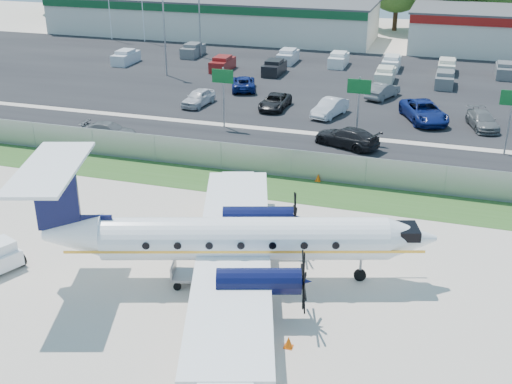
# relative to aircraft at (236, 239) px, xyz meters

# --- Properties ---
(ground) EXTENTS (170.00, 170.00, 0.00)m
(ground) POSITION_rel_aircraft_xyz_m (-0.70, -0.46, -2.32)
(ground) COLOR beige
(ground) RESTS_ON ground
(grass_verge) EXTENTS (170.00, 4.00, 0.02)m
(grass_verge) POSITION_rel_aircraft_xyz_m (-0.70, 11.54, -2.31)
(grass_verge) COLOR #2D561E
(grass_verge) RESTS_ON ground
(access_road) EXTENTS (170.00, 8.00, 0.02)m
(access_road) POSITION_rel_aircraft_xyz_m (-0.70, 18.54, -2.31)
(access_road) COLOR black
(access_road) RESTS_ON ground
(parking_lot) EXTENTS (170.00, 32.00, 0.02)m
(parking_lot) POSITION_rel_aircraft_xyz_m (-0.70, 39.54, -2.31)
(parking_lot) COLOR black
(parking_lot) RESTS_ON ground
(perimeter_fence) EXTENTS (120.00, 0.06, 1.99)m
(perimeter_fence) POSITION_rel_aircraft_xyz_m (-0.70, 13.54, -1.32)
(perimeter_fence) COLOR gray
(perimeter_fence) RESTS_ON ground
(building_west) EXTENTS (46.40, 12.40, 5.24)m
(building_west) POSITION_rel_aircraft_xyz_m (-24.70, 61.52, 0.31)
(building_west) COLOR silver
(building_west) RESTS_ON ground
(sign_left) EXTENTS (1.80, 0.26, 5.00)m
(sign_left) POSITION_rel_aircraft_xyz_m (-8.70, 22.45, 1.29)
(sign_left) COLOR gray
(sign_left) RESTS_ON ground
(sign_mid) EXTENTS (1.80, 0.26, 5.00)m
(sign_mid) POSITION_rel_aircraft_xyz_m (2.30, 22.45, 1.29)
(sign_mid) COLOR gray
(sign_mid) RESTS_ON ground
(sign_right) EXTENTS (1.80, 0.26, 5.00)m
(sign_right) POSITION_rel_aircraft_xyz_m (13.30, 22.45, 1.29)
(sign_right) COLOR gray
(sign_right) RESTS_ON ground
(light_pole_nw) EXTENTS (0.90, 0.35, 9.09)m
(light_pole_nw) POSITION_rel_aircraft_xyz_m (-20.70, 37.54, 2.91)
(light_pole_nw) COLOR gray
(light_pole_nw) RESTS_ON ground
(light_pole_sw) EXTENTS (0.90, 0.35, 9.09)m
(light_pole_sw) POSITION_rel_aircraft_xyz_m (-20.70, 47.54, 2.91)
(light_pole_sw) COLOR gray
(light_pole_sw) RESTS_ON ground
(tree_line) EXTENTS (112.00, 6.00, 14.00)m
(tree_line) POSITION_rel_aircraft_xyz_m (-0.70, 73.54, -2.32)
(tree_line) COLOR #264F17
(tree_line) RESTS_ON ground
(aircraft) EXTENTS (19.62, 19.14, 6.00)m
(aircraft) POSITION_rel_aircraft_xyz_m (0.00, 0.00, 0.00)
(aircraft) COLOR white
(aircraft) RESTS_ON ground
(baggage_cart_near) EXTENTS (2.36, 1.73, 1.11)m
(baggage_cart_near) POSITION_rel_aircraft_xyz_m (-1.83, -0.89, -1.80)
(baggage_cart_near) COLOR gray
(baggage_cart_near) RESTS_ON ground
(cone_nose) EXTENTS (0.37, 0.37, 0.52)m
(cone_nose) POSITION_rel_aircraft_xyz_m (3.74, -4.29, -2.07)
(cone_nose) COLOR #E25507
(cone_nose) RESTS_ON ground
(cone_starboard_wing) EXTENTS (0.37, 0.37, 0.53)m
(cone_starboard_wing) POSITION_rel_aircraft_xyz_m (1.20, 13.42, -2.07)
(cone_starboard_wing) COLOR #E25507
(cone_starboard_wing) RESTS_ON ground
(road_car_west) EXTENTS (4.52, 2.00, 1.29)m
(road_car_west) POSITION_rel_aircraft_xyz_m (-16.33, 17.08, -2.32)
(road_car_west) COLOR #595B5E
(road_car_west) RESTS_ON ground
(road_car_mid) EXTENTS (5.55, 3.86, 1.49)m
(road_car_mid) POSITION_rel_aircraft_xyz_m (1.85, 20.77, -2.32)
(road_car_mid) COLOR black
(road_car_mid) RESTS_ON ground
(parked_car_a) EXTENTS (2.21, 4.49, 1.47)m
(parked_car_a) POSITION_rel_aircraft_xyz_m (-13.11, 27.84, -2.32)
(parked_car_a) COLOR silver
(parked_car_a) RESTS_ON ground
(parked_car_b) EXTENTS (2.23, 4.71, 1.30)m
(parked_car_b) POSITION_rel_aircraft_xyz_m (-6.09, 28.90, -2.32)
(parked_car_b) COLOR black
(parked_car_b) RESTS_ON ground
(parked_car_c) EXTENTS (2.77, 4.80, 1.50)m
(parked_car_c) POSITION_rel_aircraft_xyz_m (-0.90, 28.12, -2.32)
(parked_car_c) COLOR silver
(parked_car_c) RESTS_ON ground
(parked_car_d) EXTENTS (4.94, 6.70, 1.69)m
(parked_car_d) POSITION_rel_aircraft_xyz_m (7.03, 29.07, -2.32)
(parked_car_d) COLOR navy
(parked_car_d) RESTS_ON ground
(parked_car_e) EXTENTS (3.06, 4.99, 1.35)m
(parked_car_e) POSITION_rel_aircraft_xyz_m (11.78, 28.46, -2.32)
(parked_car_e) COLOR #595B5E
(parked_car_e) RESTS_ON ground
(parked_car_f) EXTENTS (3.74, 5.40, 1.37)m
(parked_car_f) POSITION_rel_aircraft_xyz_m (-10.87, 34.33, -2.32)
(parked_car_f) COLOR navy
(parked_car_f) RESTS_ON ground
(parked_car_g) EXTENTS (3.07, 4.73, 1.47)m
(parked_car_g) POSITION_rel_aircraft_xyz_m (2.81, 35.31, -2.32)
(parked_car_g) COLOR #595B5E
(parked_car_g) RESTS_ON ground
(far_parking_rows) EXTENTS (56.00, 10.00, 1.60)m
(far_parking_rows) POSITION_rel_aircraft_xyz_m (-0.70, 44.54, -2.32)
(far_parking_rows) COLOR gray
(far_parking_rows) RESTS_ON ground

